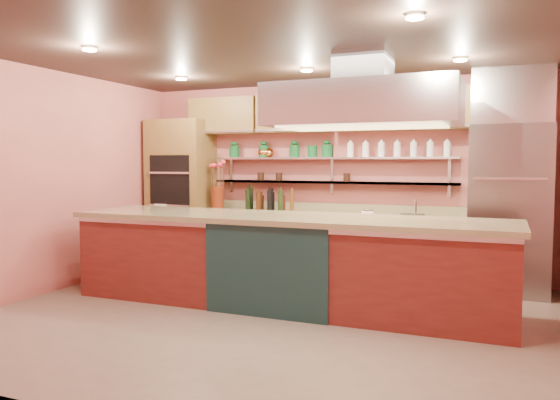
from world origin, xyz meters
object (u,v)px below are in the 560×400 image
at_px(island, 284,261).
at_px(flower_vase, 218,197).
at_px(copper_kettle, 269,153).
at_px(refrigerator, 509,210).
at_px(kitchen_scale, 368,211).
at_px(green_canister, 312,151).

relative_size(island, flower_vase, 14.35).
bearing_deg(flower_vase, copper_kettle, 16.21).
bearing_deg(flower_vase, island, -42.92).
relative_size(refrigerator, kitchen_scale, 13.51).
height_order(refrigerator, flower_vase, refrigerator).
xyz_separation_m(refrigerator, copper_kettle, (-3.37, 0.23, 0.73)).
xyz_separation_m(refrigerator, flower_vase, (-4.13, 0.01, 0.05)).
height_order(kitchen_scale, green_canister, green_canister).
relative_size(island, kitchen_scale, 31.96).
xyz_separation_m(island, kitchen_scale, (0.59, 1.63, 0.46)).
distance_m(island, kitchen_scale, 1.79).
relative_size(refrigerator, copper_kettle, 12.23).
bearing_deg(island, copper_kettle, 118.52).
relative_size(flower_vase, kitchen_scale, 2.23).
distance_m(refrigerator, island, 2.92).
bearing_deg(island, green_canister, 99.33).
distance_m(refrigerator, kitchen_scale, 1.79).
height_order(refrigerator, copper_kettle, refrigerator).
bearing_deg(green_canister, island, -80.88).
distance_m(island, copper_kettle, 2.45).
bearing_deg(kitchen_scale, refrigerator, -3.21).
xyz_separation_m(island, green_canister, (-0.30, 1.85, 1.28)).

